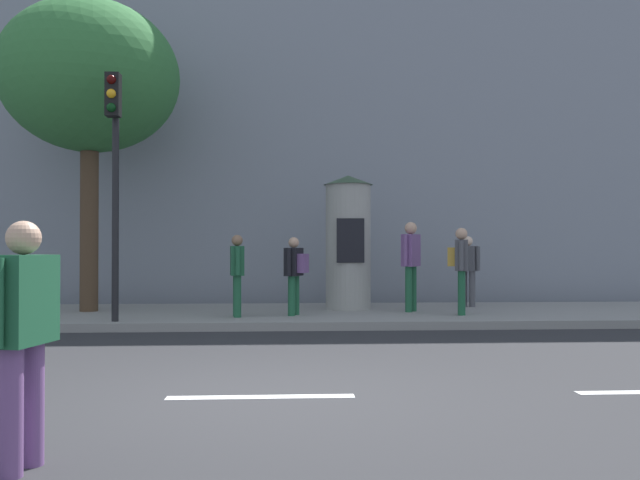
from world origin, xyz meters
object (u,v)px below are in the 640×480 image
(traffic_light, at_px, (114,155))
(pedestrian_tallest, at_px, (237,269))
(pedestrian_with_backpack, at_px, (468,266))
(pedestrian_near_pole, at_px, (295,269))
(street_tree, at_px, (90,78))
(pedestrian_with_bag, at_px, (411,258))
(poster_column, at_px, (348,241))
(pedestrian_in_dark_shirt, at_px, (460,263))
(pedestrian_in_light_jacket, at_px, (23,324))

(traffic_light, height_order, pedestrian_tallest, traffic_light)
(pedestrian_with_backpack, distance_m, pedestrian_near_pole, 4.16)
(pedestrian_with_backpack, relative_size, pedestrian_near_pole, 1.03)
(street_tree, distance_m, pedestrian_with_bag, 7.48)
(pedestrian_with_bag, bearing_deg, traffic_light, -164.13)
(poster_column, xyz_separation_m, pedestrian_tallest, (-2.22, -1.43, -0.53))
(pedestrian_with_backpack, height_order, pedestrian_near_pole, pedestrian_with_backpack)
(pedestrian_in_dark_shirt, height_order, pedestrian_near_pole, pedestrian_in_dark_shirt)
(poster_column, distance_m, pedestrian_tallest, 2.69)
(poster_column, distance_m, street_tree, 6.25)
(pedestrian_near_pole, bearing_deg, pedestrian_in_light_jacket, -102.87)
(traffic_light, bearing_deg, pedestrian_in_dark_shirt, 8.07)
(pedestrian_with_backpack, xyz_separation_m, pedestrian_tallest, (-4.89, -1.87, 0.01))
(pedestrian_in_dark_shirt, bearing_deg, poster_column, 147.45)
(poster_column, height_order, pedestrian_in_light_jacket, poster_column)
(pedestrian_in_dark_shirt, bearing_deg, pedestrian_tallest, -178.24)
(pedestrian_in_dark_shirt, distance_m, pedestrian_near_pole, 3.18)
(pedestrian_tallest, distance_m, pedestrian_near_pole, 1.10)
(pedestrian_in_light_jacket, height_order, pedestrian_with_backpack, pedestrian_with_backpack)
(pedestrian_in_dark_shirt, relative_size, pedestrian_near_pole, 1.12)
(street_tree, xyz_separation_m, pedestrian_in_dark_shirt, (7.33, -1.13, -3.75))
(street_tree, height_order, pedestrian_in_dark_shirt, street_tree)
(pedestrian_with_bag, distance_m, pedestrian_tallest, 3.52)
(poster_column, relative_size, pedestrian_near_pole, 1.89)
(traffic_light, bearing_deg, pedestrian_in_light_jacket, -80.05)
(poster_column, distance_m, pedestrian_near_pole, 1.76)
(traffic_light, xyz_separation_m, poster_column, (4.29, 2.20, -1.47))
(street_tree, bearing_deg, traffic_light, -63.60)
(poster_column, height_order, pedestrian_with_backpack, poster_column)
(pedestrian_tallest, distance_m, pedestrian_in_dark_shirt, 4.26)
(traffic_light, relative_size, pedestrian_with_bag, 2.38)
(pedestrian_with_bag, relative_size, pedestrian_in_dark_shirt, 1.08)
(traffic_light, height_order, street_tree, street_tree)
(traffic_light, distance_m, pedestrian_in_dark_shirt, 6.67)
(street_tree, distance_m, pedestrian_tallest, 5.08)
(pedestrian_with_backpack, bearing_deg, street_tree, -175.64)
(pedestrian_with_bag, bearing_deg, poster_column, 152.32)
(pedestrian_near_pole, bearing_deg, pedestrian_with_backpack, 23.58)
(traffic_light, relative_size, pedestrian_with_backpack, 2.80)
(poster_column, xyz_separation_m, pedestrian_in_light_jacket, (-3.02, -9.45, -0.63))
(traffic_light, xyz_separation_m, pedestrian_in_light_jacket, (1.27, -7.26, -2.10))
(pedestrian_with_bag, distance_m, pedestrian_with_backpack, 1.83)
(pedestrian_tallest, xyz_separation_m, pedestrian_near_pole, (1.08, 0.20, -0.02))
(pedestrian_in_light_jacket, distance_m, pedestrian_tallest, 8.06)
(pedestrian_with_bag, bearing_deg, pedestrian_with_backpack, 36.06)
(pedestrian_with_backpack, relative_size, pedestrian_tallest, 1.01)
(pedestrian_tallest, bearing_deg, poster_column, 32.76)
(street_tree, height_order, pedestrian_tallest, street_tree)
(traffic_light, relative_size, pedestrian_in_dark_shirt, 2.58)
(poster_column, xyz_separation_m, pedestrian_with_bag, (1.20, -0.63, -0.35))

